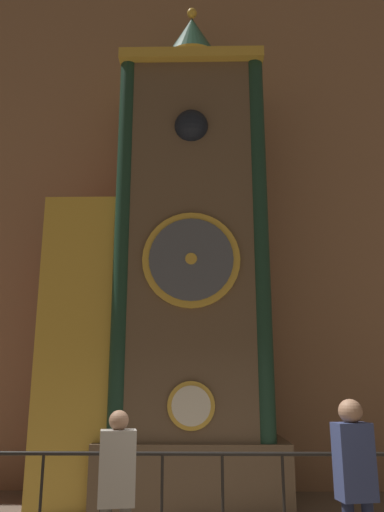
# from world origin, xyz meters

# --- Properties ---
(cathedral_back_wall) EXTENTS (24.00, 0.32, 13.98)m
(cathedral_back_wall) POSITION_xyz_m (-0.09, 5.23, 6.98)
(cathedral_back_wall) COLOR #936B4C
(cathedral_back_wall) RESTS_ON ground_plane
(clock_tower) EXTENTS (4.03, 1.76, 9.29)m
(clock_tower) POSITION_xyz_m (-0.81, 3.98, 3.78)
(clock_tower) COLOR brown
(clock_tower) RESTS_ON ground_plane
(railing_fence) EXTENTS (5.07, 0.05, 1.08)m
(railing_fence) POSITION_xyz_m (-0.41, 1.78, 0.60)
(railing_fence) COLOR black
(railing_fence) RESTS_ON ground_plane
(visitor_near) EXTENTS (0.37, 0.28, 1.63)m
(visitor_near) POSITION_xyz_m (-1.09, 0.42, 0.97)
(visitor_near) COLOR #58554F
(visitor_near) RESTS_ON ground_plane
(visitor_far) EXTENTS (0.38, 0.28, 1.74)m
(visitor_far) POSITION_xyz_m (1.14, 0.44, 1.06)
(visitor_far) COLOR #1B213A
(visitor_far) RESTS_ON ground_plane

